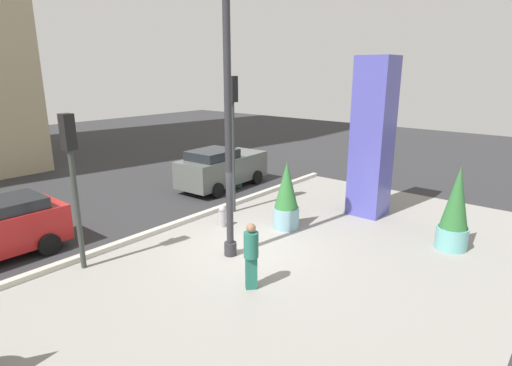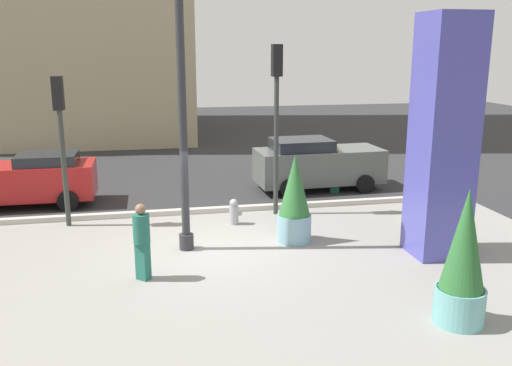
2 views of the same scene
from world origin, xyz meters
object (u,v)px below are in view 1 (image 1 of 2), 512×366
Objects in this scene: car_far_lane at (222,168)px; pedestrian_by_curb at (238,168)px; fire_hydrant at (222,216)px; art_pillar_blue at (372,138)px; potted_plant_near_left at (455,211)px; potted_plant_mid_plaza at (286,197)px; traffic_light_corner at (72,167)px; traffic_light_far_side at (232,123)px; pedestrian_on_sidewalk at (251,253)px; lamp_post at (228,128)px.

pedestrian_by_curb is (0.49, -0.58, -0.02)m from car_far_lane.
car_far_lane is at bearing 44.42° from fire_hydrant.
art_pillar_blue is 2.23× the size of potted_plant_near_left.
pedestrian_by_curb is at bearing 84.50° from potted_plant_near_left.
traffic_light_corner is at bearing 156.93° from potted_plant_mid_plaza.
traffic_light_far_side is (1.40, 0.76, 2.99)m from fire_hydrant.
fire_hydrant is at bearing 144.02° from art_pillar_blue.
traffic_light_far_side is at bearing 103.16° from potted_plant_near_left.
art_pillar_blue reaches higher than pedestrian_on_sidewalk.
potted_plant_near_left is 6.45m from pedestrian_on_sidewalk.
traffic_light_far_side is (-1.71, 7.32, 2.17)m from potted_plant_near_left.
lamp_post is 3.81m from potted_plant_mid_plaza.
traffic_light_corner is 8.78m from car_far_lane.
art_pillar_blue is 1.36× the size of traffic_light_corner.
fire_hydrant is at bearing 53.71° from pedestrian_on_sidewalk.
art_pillar_blue reaches higher than car_far_lane.
car_far_lane is (8.14, 2.68, -1.91)m from traffic_light_corner.
car_far_lane reaches higher than pedestrian_on_sidewalk.
potted_plant_mid_plaza is 2.30m from fire_hydrant.
potted_plant_near_left is 7.31m from fire_hydrant.
fire_hydrant is 5.29m from traffic_light_corner.
lamp_post is 7.10m from potted_plant_near_left.
potted_plant_mid_plaza is 1.36× the size of pedestrian_on_sidewalk.
potted_plant_near_left is (4.59, -4.80, -2.52)m from lamp_post.
lamp_post is at bearing 166.08° from art_pillar_blue.
lamp_post is 4.13m from traffic_light_corner.
lamp_post is at bearing -139.83° from pedestrian_by_curb.
art_pillar_blue is 6.03m from fire_hydrant.
potted_plant_near_left is 10.78m from traffic_light_corner.
traffic_light_corner is 9.09m from pedestrian_by_curb.
lamp_post reaches higher than pedestrian_by_curb.
lamp_post is 7.75m from car_far_lane.
pedestrian_on_sidewalk is (-3.83, -1.71, -0.15)m from potted_plant_mid_plaza.
car_far_lane is at bearing 97.88° from art_pillar_blue.
potted_plant_mid_plaza is at bearing -92.19° from traffic_light_far_side.
lamp_post reaches higher than art_pillar_blue.
lamp_post is 4.64× the size of pedestrian_by_curb.
lamp_post is at bearing -133.82° from car_far_lane.
lamp_post reaches higher than traffic_light_far_side.
fire_hydrant is at bearing -9.55° from traffic_light_corner.
car_far_lane is (2.13, 2.69, -2.44)m from traffic_light_far_side.
traffic_light_corner is 5.07m from pedestrian_on_sidewalk.
pedestrian_by_curb is at bearing 94.06° from art_pillar_blue.
fire_hydrant is 0.44× the size of pedestrian_on_sidewalk.
potted_plant_near_left is 3.41× the size of fire_hydrant.
fire_hydrant is (-4.45, 3.23, -2.48)m from art_pillar_blue.
car_far_lane is (-0.93, 6.69, -1.92)m from art_pillar_blue.
traffic_light_corner is (-9.07, 4.01, -0.01)m from art_pillar_blue.
pedestrian_by_curb is (8.63, 2.10, -1.93)m from traffic_light_corner.
pedestrian_on_sidewalk is at bearing -156.01° from potted_plant_mid_plaza.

